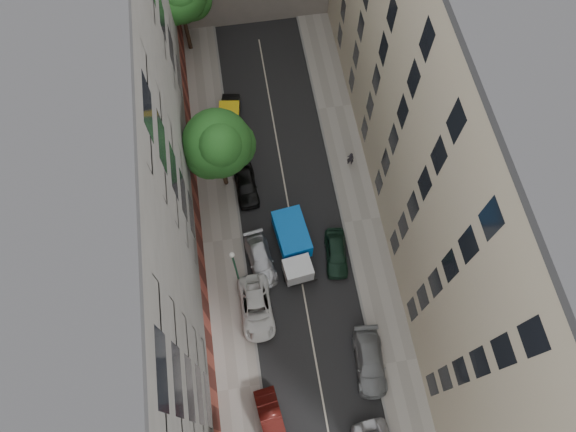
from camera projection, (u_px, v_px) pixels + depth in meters
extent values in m
plane|color=#4C4C49|center=(293.00, 231.00, 40.01)|extent=(120.00, 120.00, 0.00)
cube|color=black|center=(293.00, 231.00, 40.01)|extent=(8.00, 44.00, 0.02)
cube|color=gray|center=(223.00, 241.00, 39.58)|extent=(3.00, 44.00, 0.15)
cube|color=gray|center=(362.00, 220.00, 40.31)|extent=(3.00, 44.00, 0.15)
cube|color=#52504C|center=(110.00, 191.00, 30.21)|extent=(8.00, 44.00, 20.00)
cube|color=tan|center=(470.00, 142.00, 31.66)|extent=(8.00, 44.00, 20.00)
cube|color=black|center=(294.00, 250.00, 38.75)|extent=(2.73, 5.60, 0.30)
cube|color=#B7BABC|center=(298.00, 270.00, 37.15)|extent=(2.17, 1.82, 1.69)
cube|color=blue|center=(292.00, 234.00, 38.17)|extent=(2.61, 3.83, 1.79)
cylinder|color=black|center=(285.00, 276.00, 38.02)|extent=(0.28, 0.84, 0.84)
cylinder|color=black|center=(310.00, 273.00, 38.14)|extent=(0.28, 0.84, 0.84)
cylinder|color=black|center=(278.00, 234.00, 39.46)|extent=(0.28, 0.84, 0.84)
cylinder|color=black|center=(302.00, 230.00, 39.59)|extent=(0.28, 0.84, 0.84)
imported|color=#49120E|center=(272.00, 420.00, 33.62)|extent=(1.96, 4.27, 1.36)
imported|color=silver|center=(256.00, 308.00, 36.76)|extent=(2.31, 4.95, 1.37)
imported|color=#B1B2B6|center=(261.00, 259.00, 38.33)|extent=(2.37, 4.64, 1.29)
imported|color=black|center=(246.00, 185.00, 40.92)|extent=(1.89, 4.27, 1.43)
imported|color=black|center=(230.00, 116.00, 43.67)|extent=(2.15, 4.56, 1.44)
imported|color=slate|center=(370.00, 362.00, 35.15)|extent=(2.33, 4.96, 1.40)
imported|color=black|center=(336.00, 253.00, 38.51)|extent=(2.06, 4.16, 1.36)
cylinder|color=#382619|center=(224.00, 174.00, 40.36)|extent=(0.36, 0.36, 2.81)
cylinder|color=#382619|center=(221.00, 158.00, 38.18)|extent=(0.24, 0.24, 2.01)
sphere|color=#1C531B|center=(217.00, 144.00, 36.39)|extent=(5.03, 5.03, 5.03)
sphere|color=#1C531B|center=(231.00, 145.00, 37.49)|extent=(3.77, 3.77, 3.77)
sphere|color=#1C531B|center=(209.00, 155.00, 36.65)|extent=(3.52, 3.52, 3.52)
sphere|color=#1C531B|center=(219.00, 145.00, 35.13)|extent=(3.27, 3.27, 3.27)
cylinder|color=#382619|center=(188.00, 36.00, 46.22)|extent=(0.36, 0.36, 3.03)
cylinder|color=#382619|center=(182.00, 13.00, 43.85)|extent=(0.24, 0.24, 2.17)
sphere|color=#1C531B|center=(171.00, 4.00, 42.22)|extent=(3.44, 3.44, 3.44)
cylinder|color=#165031|center=(236.00, 269.00, 35.65)|extent=(0.14, 0.14, 5.49)
sphere|color=silver|center=(232.00, 255.00, 33.08)|extent=(0.36, 0.36, 0.36)
imported|color=black|center=(350.00, 159.00, 41.70)|extent=(0.64, 0.52, 1.52)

